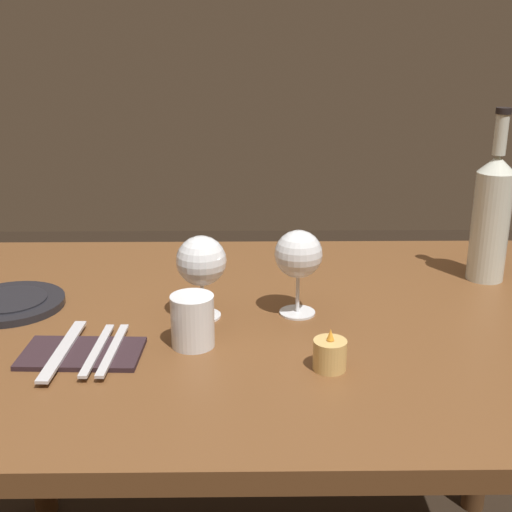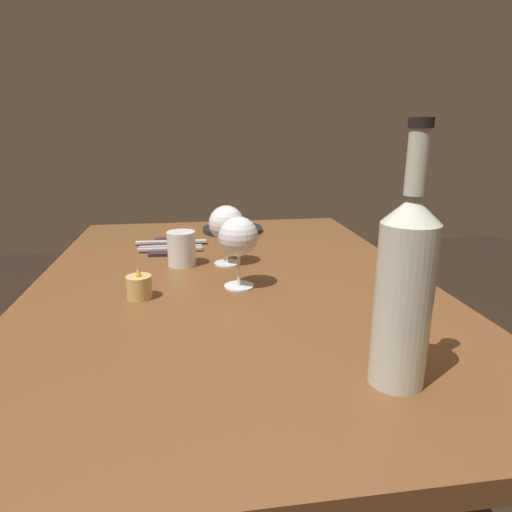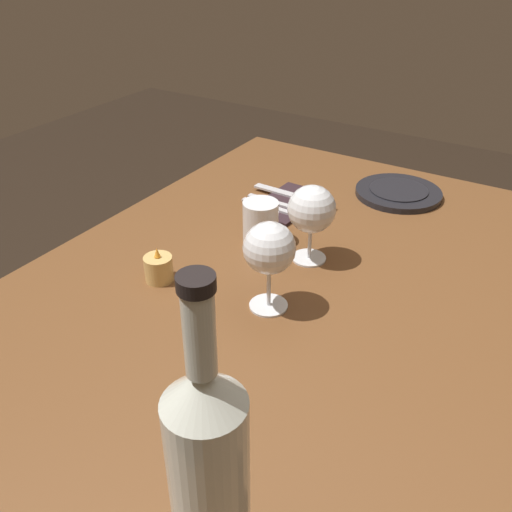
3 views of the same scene
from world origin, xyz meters
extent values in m
cube|color=brown|center=(0.00, 0.00, 0.72)|extent=(1.30, 0.90, 0.04)
cylinder|color=#50311A|center=(-0.58, -0.38, 0.35)|extent=(0.06, 0.06, 0.70)
cylinder|color=#50311A|center=(0.58, -0.38, 0.35)|extent=(0.06, 0.06, 0.70)
cylinder|color=white|center=(0.11, 0.00, 0.74)|extent=(0.07, 0.07, 0.00)
cylinder|color=white|center=(0.11, 0.00, 0.78)|extent=(0.01, 0.01, 0.07)
sphere|color=white|center=(0.11, 0.00, 0.85)|extent=(0.09, 0.09, 0.09)
cylinder|color=beige|center=(0.11, 0.00, 0.85)|extent=(0.07, 0.07, 0.03)
cylinder|color=white|center=(-0.06, -0.01, 0.74)|extent=(0.07, 0.07, 0.00)
cylinder|color=white|center=(-0.06, -0.01, 0.78)|extent=(0.01, 0.01, 0.08)
sphere|color=white|center=(-0.06, -0.01, 0.86)|extent=(0.09, 0.09, 0.09)
cylinder|color=beige|center=(-0.06, -0.01, 0.85)|extent=(0.07, 0.07, 0.03)
cylinder|color=silver|center=(-0.47, -0.19, 0.85)|extent=(0.08, 0.08, 0.23)
cone|color=silver|center=(-0.47, -0.19, 0.98)|extent=(0.08, 0.08, 0.03)
cylinder|color=silver|center=(-0.47, -0.19, 1.04)|extent=(0.03, 0.03, 0.08)
cylinder|color=black|center=(-0.47, -0.19, 1.09)|extent=(0.03, 0.03, 0.01)
cylinder|color=white|center=(0.12, 0.12, 0.78)|extent=(0.07, 0.07, 0.09)
cylinder|color=silver|center=(0.12, 0.12, 0.77)|extent=(0.06, 0.06, 0.05)
cylinder|color=#DBB266|center=(-0.09, 0.20, 0.76)|extent=(0.05, 0.05, 0.05)
cylinder|color=white|center=(-0.09, 0.20, 0.76)|extent=(0.04, 0.04, 0.03)
cone|color=#F99E2D|center=(-0.09, 0.20, 0.80)|extent=(0.01, 0.01, 0.02)
cylinder|color=black|center=(0.48, -0.05, 0.75)|extent=(0.20, 0.20, 0.01)
cylinder|color=black|center=(0.48, -0.05, 0.76)|extent=(0.14, 0.14, 0.00)
cube|color=#2D1E23|center=(0.30, 0.15, 0.74)|extent=(0.19, 0.12, 0.01)
cube|color=silver|center=(0.27, 0.15, 0.75)|extent=(0.02, 0.18, 0.00)
cube|color=silver|center=(0.25, 0.15, 0.75)|extent=(0.02, 0.18, 0.00)
cube|color=silver|center=(0.33, 0.15, 0.75)|extent=(0.03, 0.21, 0.00)
camera|label=1|loc=(0.03, 1.11, 1.24)|focal=46.69mm
camera|label=2|loc=(-0.97, 0.08, 1.08)|focal=30.81mm
camera|label=3|loc=(-0.72, -0.40, 1.31)|focal=39.31mm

